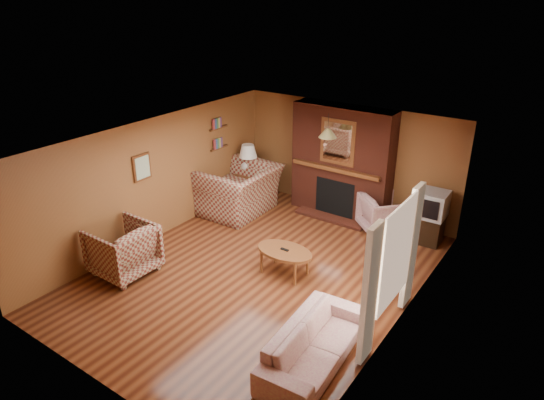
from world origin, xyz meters
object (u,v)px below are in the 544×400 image
Objects in this scene: table_lamp at (248,157)px; plaid_loveseat at (239,190)px; tv_stand at (428,229)px; floral_sofa at (314,344)px; crt_tv at (432,204)px; plaid_armchair at (123,249)px; side_table at (249,186)px; floral_armchair at (383,214)px; fireplace at (342,163)px; coffee_table at (285,253)px.

plaid_loveseat is at bearing -69.44° from table_lamp.
plaid_loveseat is at bearing -167.06° from tv_stand.
plaid_loveseat reaches higher than floral_sofa.
crt_tv reaches higher than tv_stand.
side_table is (-0.15, 3.78, -0.13)m from plaid_armchair.
floral_armchair reaches higher than floral_sofa.
plaid_armchair is at bearing 85.75° from floral_sofa.
crt_tv is at bearing -5.30° from fireplace.
floral_sofa is 3.51× the size of tv_stand.
plaid_loveseat reaches higher than floral_armchair.
crt_tv is (1.68, 2.56, 0.40)m from coffee_table.
tv_stand is at bearing 136.58° from plaid_armchair.
table_lamp is at bearing -176.85° from tv_stand.
floral_sofa is 4.19m from crt_tv.
plaid_armchair is 0.51× the size of floral_sofa.
side_table is at bearing 42.49° from floral_sofa.
table_lamp is at bearing 42.49° from floral_sofa.
fireplace is 4.82m from floral_sofa.
fireplace reaches higher than coffee_table.
plaid_loveseat is (-1.85, -1.20, -0.66)m from fireplace.
crt_tv is (2.05, -0.19, -0.37)m from fireplace.
plaid_armchair is 3.79m from side_table.
tv_stand is at bearing 4.82° from table_lamp.
coffee_table is 1.57× the size of side_table.
side_table is (-0.25, 0.67, -0.19)m from plaid_loveseat.
plaid_armchair is 5.76m from crt_tv.
table_lamp is 1.23× the size of tv_stand.
tv_stand is (0.15, 4.16, -0.01)m from floral_sofa.
table_lamp reaches higher than plaid_loveseat.
table_lamp is (-0.15, 3.78, 0.58)m from plaid_armchair.
table_lamp is (-4.00, 3.81, 0.75)m from floral_sofa.
crt_tv is (4.15, 0.34, 0.49)m from side_table.
floral_armchair is 3.30m from table_lamp.
plaid_armchair reaches higher than side_table.
floral_armchair is 1.02m from crt_tv.
plaid_loveseat is at bearing -165.47° from crt_tv.
tv_stand reaches higher than coffee_table.
plaid_loveseat is 1.90× the size of floral_armchair.
side_table is 0.95× the size of table_lamp.
plaid_armchair is 3.85m from floral_sofa.
floral_armchair is (3.07, 4.06, -0.07)m from plaid_armchair.
plaid_loveseat is 1.56× the size of coffee_table.
plaid_loveseat is 0.88m from table_lamp.
floral_armchair is at bearing -175.86° from crt_tv.
table_lamp is at bearing -177.10° from plaid_armchair.
plaid_armchair is 1.53× the size of side_table.
table_lamp reaches higher than side_table.
plaid_loveseat is at bearing -147.01° from fireplace.
floral_armchair reaches higher than tv_stand.
plaid_loveseat is 0.74m from side_table.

